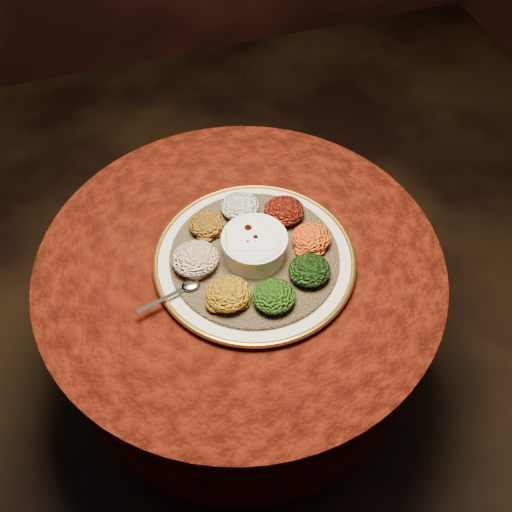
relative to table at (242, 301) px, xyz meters
name	(u,v)px	position (x,y,z in m)	size (l,w,h in m)	color
table	(242,301)	(0.00, 0.00, 0.00)	(0.96, 0.96, 0.73)	black
platter	(255,259)	(0.03, -0.02, 0.19)	(0.52, 0.52, 0.02)	silver
injera	(254,256)	(0.03, -0.02, 0.20)	(0.39, 0.39, 0.01)	olive
stew_bowl	(254,245)	(0.03, -0.02, 0.24)	(0.15, 0.15, 0.06)	white
spoon	(186,287)	(-0.14, -0.06, 0.21)	(0.15, 0.05, 0.01)	silver
portion_ayib	(240,206)	(0.04, 0.12, 0.23)	(0.09, 0.09, 0.04)	white
portion_kitfo	(284,211)	(0.13, 0.07, 0.23)	(0.10, 0.09, 0.05)	black
portion_tikil	(311,238)	(0.16, -0.03, 0.23)	(0.09, 0.09, 0.04)	#AC800E
portion_gomen	(309,270)	(0.13, -0.11, 0.23)	(0.09, 0.09, 0.05)	black
portion_mixveg	(274,296)	(0.03, -0.15, 0.23)	(0.09, 0.09, 0.05)	#A32E0A
portion_kik	(228,294)	(-0.06, -0.12, 0.23)	(0.10, 0.09, 0.05)	#B37A0F
portion_timatim	(195,259)	(-0.10, -0.01, 0.23)	(0.11, 0.10, 0.05)	maroon
portion_shiro	(207,224)	(-0.05, 0.09, 0.23)	(0.08, 0.08, 0.04)	#984F12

